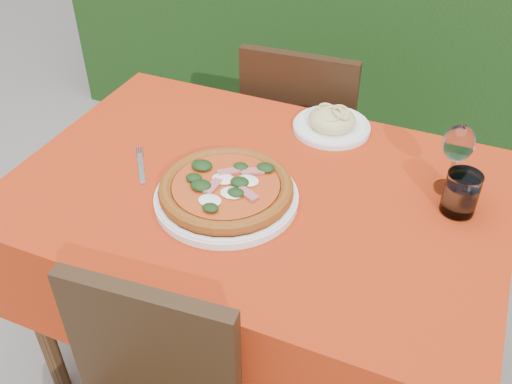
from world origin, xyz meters
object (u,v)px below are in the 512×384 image
at_px(chair_far, 302,138).
at_px(fork, 141,168).
at_px(water_glass, 460,195).
at_px(pasta_plate, 332,123).
at_px(wine_glass, 458,146).
at_px(pizza_plate, 226,191).

xyz_separation_m(chair_far, fork, (-0.23, -0.68, 0.25)).
bearing_deg(water_glass, chair_far, 137.63).
xyz_separation_m(pasta_plate, water_glass, (0.39, -0.24, 0.03)).
relative_size(water_glass, fork, 0.57).
bearing_deg(chair_far, water_glass, 134.09).
height_order(pasta_plate, wine_glass, wine_glass).
bearing_deg(fork, water_glass, -24.88).
distance_m(pizza_plate, water_glass, 0.57).
xyz_separation_m(pasta_plate, fork, (-0.41, -0.39, -0.02)).
distance_m(pizza_plate, fork, 0.27).
xyz_separation_m(pizza_plate, pasta_plate, (0.14, 0.42, -0.01)).
height_order(chair_far, water_glass, chair_far).
bearing_deg(pasta_plate, fork, -136.16).
height_order(chair_far, wine_glass, wine_glass).
xyz_separation_m(chair_far, water_glass, (0.57, -0.52, 0.29)).
bearing_deg(fork, chair_far, 35.34).
relative_size(pizza_plate, pasta_plate, 1.76).
bearing_deg(pasta_plate, water_glass, -31.20).
relative_size(pizza_plate, fork, 2.10).
xyz_separation_m(water_glass, fork, (-0.80, -0.16, -0.05)).
bearing_deg(wine_glass, pizza_plate, -151.92).
bearing_deg(pizza_plate, chair_far, 93.09).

